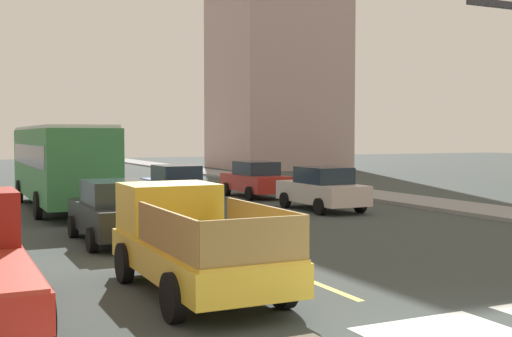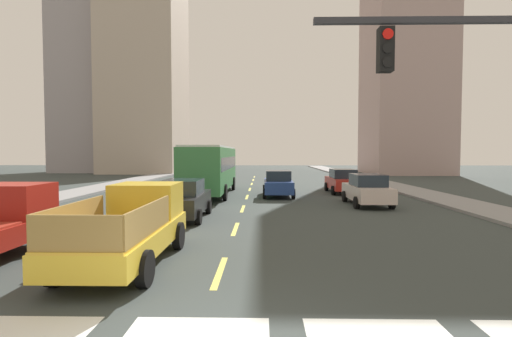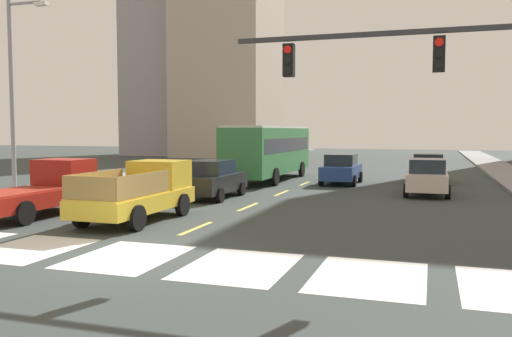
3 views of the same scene
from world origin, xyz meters
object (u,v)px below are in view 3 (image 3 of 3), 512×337
object	(u,v)px
sedan_near_left	(212,179)
sedan_far	(428,168)
city_bus	(269,149)
sedan_near_right	(427,177)
sedan_mid	(341,169)
pickup_stakebed	(142,192)
traffic_signal_gantry	(491,80)
streetlight_left	(14,89)
pickup_dark	(43,189)

from	to	relation	value
sedan_near_left	sedan_far	distance (m)	13.91
city_bus	sedan_near_right	xyz separation A→B (m)	(9.27, -4.81, -1.09)
sedan_near_left	sedan_near_right	size ratio (longest dim) A/B	1.00
city_bus	sedan_near_left	world-z (taller)	city_bus
sedan_near_left	sedan_mid	distance (m)	9.44
pickup_stakebed	traffic_signal_gantry	world-z (taller)	traffic_signal_gantry
streetlight_left	pickup_dark	bearing A→B (deg)	-40.29
traffic_signal_gantry	sedan_near_right	bearing A→B (deg)	96.36
streetlight_left	sedan_near_right	bearing A→B (deg)	19.23
city_bus	sedan_near_left	size ratio (longest dim) A/B	2.45
sedan_near_left	sedan_near_right	xyz separation A→B (m)	(9.21, 4.27, 0.00)
sedan_mid	traffic_signal_gantry	xyz separation A→B (m)	(6.16, -17.01, 3.35)
pickup_stakebed	sedan_near_right	bearing A→B (deg)	50.74
city_bus	streetlight_left	size ratio (longest dim) A/B	1.20
sedan_near_right	sedan_far	bearing A→B (deg)	92.51
city_bus	sedan_mid	world-z (taller)	city_bus
pickup_stakebed	sedan_far	distance (m)	18.96
sedan_far	sedan_near_right	world-z (taller)	same
sedan_far	sedan_near_left	bearing A→B (deg)	-132.51
sedan_near_left	sedan_near_right	distance (m)	10.15
city_bus	sedan_mid	size ratio (longest dim) A/B	2.45
city_bus	sedan_near_right	distance (m)	10.50
pickup_dark	sedan_far	distance (m)	21.31
sedan_far	streetlight_left	xyz separation A→B (m)	(-18.17, -12.51, 4.11)
pickup_stakebed	traffic_signal_gantry	bearing A→B (deg)	-11.20
sedan_far	pickup_dark	bearing A→B (deg)	-129.23
sedan_mid	sedan_near_left	bearing A→B (deg)	-118.80
sedan_mid	sedan_near_right	world-z (taller)	same
sedan_mid	streetlight_left	world-z (taller)	streetlight_left
pickup_stakebed	sedan_near_right	xyz separation A→B (m)	(9.23, 10.40, -0.08)
pickup_stakebed	city_bus	world-z (taller)	city_bus
traffic_signal_gantry	streetlight_left	size ratio (longest dim) A/B	1.03
sedan_near_right	pickup_dark	bearing A→B (deg)	-138.75
pickup_stakebed	sedan_far	world-z (taller)	pickup_stakebed
pickup_stakebed	sedan_mid	world-z (taller)	pickup_stakebed
city_bus	traffic_signal_gantry	bearing A→B (deg)	-59.12
pickup_dark	sedan_mid	size ratio (longest dim) A/B	1.18
sedan_mid	city_bus	bearing A→B (deg)	169.93
pickup_dark	sedan_mid	distance (m)	16.90
pickup_stakebed	pickup_dark	size ratio (longest dim) A/B	1.00
sedan_near_right	sedan_near_left	bearing A→B (deg)	-152.71
pickup_dark	streetlight_left	size ratio (longest dim) A/B	0.58
pickup_stakebed	sedan_mid	size ratio (longest dim) A/B	1.18
pickup_stakebed	sedan_far	xyz separation A→B (m)	(9.22, 16.56, -0.08)
city_bus	pickup_dark	bearing A→B (deg)	-104.38
sedan_far	streetlight_left	bearing A→B (deg)	-146.58
sedan_near_right	traffic_signal_gantry	size ratio (longest dim) A/B	0.47
city_bus	sedan_far	world-z (taller)	city_bus
streetlight_left	traffic_signal_gantry	bearing A→B (deg)	-18.66
pickup_dark	streetlight_left	bearing A→B (deg)	142.55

